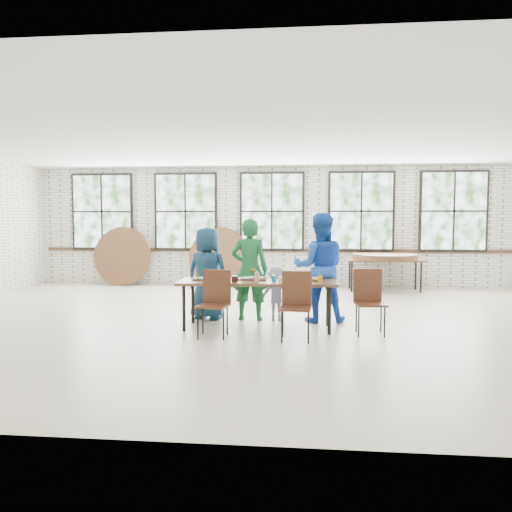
% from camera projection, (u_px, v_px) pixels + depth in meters
% --- Properties ---
extents(room, '(12.00, 12.00, 12.00)m').
position_uv_depth(room, '(272.00, 213.00, 12.47)').
color(room, beige).
rests_on(room, ground).
extents(dining_table, '(2.43, 0.88, 0.74)m').
position_uv_depth(dining_table, '(258.00, 284.00, 7.62)').
color(dining_table, brown).
rests_on(dining_table, ground).
extents(chair_near_left, '(0.47, 0.46, 0.95)m').
position_uv_depth(chair_near_left, '(215.00, 297.00, 7.15)').
color(chair_near_left, '#4D2919').
rests_on(chair_near_left, ground).
extents(chair_near_right, '(0.45, 0.44, 0.95)m').
position_uv_depth(chair_near_right, '(296.00, 299.00, 6.96)').
color(chair_near_right, '#4D2919').
rests_on(chair_near_right, ground).
extents(chair_spare, '(0.46, 0.45, 0.95)m').
position_uv_depth(chair_spare, '(369.00, 296.00, 7.31)').
color(chair_spare, '#4D2919').
rests_on(chair_spare, ground).
extents(adult_teal, '(0.86, 0.67, 1.54)m').
position_uv_depth(adult_teal, '(208.00, 273.00, 8.35)').
color(adult_teal, navy).
rests_on(adult_teal, ground).
extents(adult_green, '(0.64, 0.44, 1.69)m').
position_uv_depth(adult_green, '(250.00, 269.00, 8.27)').
color(adult_green, '#1A6435').
rests_on(adult_green, ground).
extents(toddler, '(0.58, 0.34, 0.89)m').
position_uv_depth(toddler, '(277.00, 294.00, 8.26)').
color(toddler, '#152242').
rests_on(toddler, ground).
extents(adult_blue, '(0.88, 0.70, 1.78)m').
position_uv_depth(adult_blue, '(320.00, 267.00, 8.16)').
color(adult_blue, blue).
rests_on(adult_blue, ground).
extents(storage_table, '(1.83, 0.82, 0.74)m').
position_uv_depth(storage_table, '(384.00, 262.00, 11.69)').
color(storage_table, brown).
rests_on(storage_table, ground).
extents(tabletop_clutter, '(1.98, 0.66, 0.11)m').
position_uv_depth(tabletop_clutter, '(263.00, 279.00, 7.59)').
color(tabletop_clutter, black).
rests_on(tabletop_clutter, dining_table).
extents(round_tops_stacked, '(1.50, 1.50, 0.13)m').
position_uv_depth(round_tops_stacked, '(385.00, 257.00, 11.68)').
color(round_tops_stacked, brown).
rests_on(round_tops_stacked, storage_table).
extents(round_tops_leaning, '(3.99, 0.48, 1.49)m').
position_uv_depth(round_tops_leaning, '(187.00, 257.00, 12.55)').
color(round_tops_leaning, brown).
rests_on(round_tops_leaning, ground).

